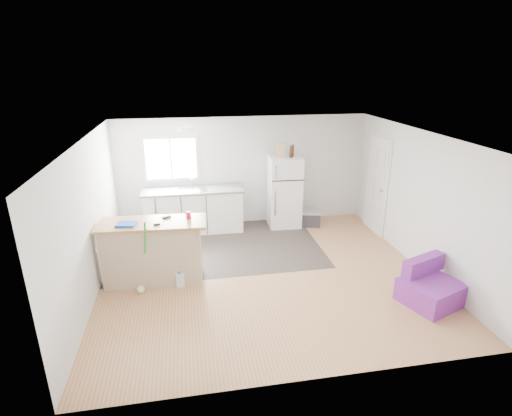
{
  "coord_description": "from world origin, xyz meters",
  "views": [
    {
      "loc": [
        -1.23,
        -6.0,
        3.47
      ],
      "look_at": [
        -0.04,
        0.7,
        0.98
      ],
      "focal_mm": 28.0,
      "sensor_mm": 36.0,
      "label": 1
    }
  ],
  "objects_px": {
    "cardboard_box": "(280,150)",
    "refrigerator": "(284,192)",
    "bottle_left": "(291,152)",
    "kitchen_cabinets": "(194,210)",
    "cleaner_jug": "(180,280)",
    "mop": "(142,279)",
    "red_cup": "(188,215)",
    "cooler": "(310,218)",
    "bottle_right": "(292,151)",
    "purple_seat": "(429,288)",
    "blue_tray": "(126,224)",
    "peninsula": "(153,251)"
  },
  "relations": [
    {
      "from": "red_cup",
      "to": "bottle_left",
      "type": "height_order",
      "value": "bottle_left"
    },
    {
      "from": "cleaner_jug",
      "to": "bottle_right",
      "type": "height_order",
      "value": "bottle_right"
    },
    {
      "from": "kitchen_cabinets",
      "to": "cardboard_box",
      "type": "relative_size",
      "value": 7.13
    },
    {
      "from": "cooler",
      "to": "red_cup",
      "type": "height_order",
      "value": "red_cup"
    },
    {
      "from": "purple_seat",
      "to": "mop",
      "type": "bearing_deg",
      "value": 146.18
    },
    {
      "from": "peninsula",
      "to": "refrigerator",
      "type": "relative_size",
      "value": 1.12
    },
    {
      "from": "kitchen_cabinets",
      "to": "red_cup",
      "type": "relative_size",
      "value": 17.82
    },
    {
      "from": "kitchen_cabinets",
      "to": "cleaner_jug",
      "type": "height_order",
      "value": "kitchen_cabinets"
    },
    {
      "from": "red_cup",
      "to": "bottle_left",
      "type": "relative_size",
      "value": 0.48
    },
    {
      "from": "purple_seat",
      "to": "bottle_left",
      "type": "height_order",
      "value": "bottle_left"
    },
    {
      "from": "purple_seat",
      "to": "red_cup",
      "type": "distance_m",
      "value": 3.94
    },
    {
      "from": "refrigerator",
      "to": "cardboard_box",
      "type": "xyz_separation_m",
      "value": [
        -0.12,
        -0.03,
        0.94
      ]
    },
    {
      "from": "bottle_left",
      "to": "cooler",
      "type": "bearing_deg",
      "value": -4.81
    },
    {
      "from": "cardboard_box",
      "to": "refrigerator",
      "type": "bearing_deg",
      "value": 13.01
    },
    {
      "from": "bottle_left",
      "to": "purple_seat",
      "type": "bearing_deg",
      "value": -67.76
    },
    {
      "from": "kitchen_cabinets",
      "to": "cooler",
      "type": "xyz_separation_m",
      "value": [
        2.56,
        -0.16,
        -0.3
      ]
    },
    {
      "from": "red_cup",
      "to": "peninsula",
      "type": "bearing_deg",
      "value": -175.69
    },
    {
      "from": "cleaner_jug",
      "to": "cardboard_box",
      "type": "bearing_deg",
      "value": 35.22
    },
    {
      "from": "cooler",
      "to": "cardboard_box",
      "type": "xyz_separation_m",
      "value": [
        -0.68,
        0.12,
        1.54
      ]
    },
    {
      "from": "refrigerator",
      "to": "bottle_left",
      "type": "bearing_deg",
      "value": -44.04
    },
    {
      "from": "peninsula",
      "to": "refrigerator",
      "type": "distance_m",
      "value": 3.39
    },
    {
      "from": "purple_seat",
      "to": "bottle_left",
      "type": "bearing_deg",
      "value": 92.06
    },
    {
      "from": "bottle_right",
      "to": "blue_tray",
      "type": "bearing_deg",
      "value": -147.14
    },
    {
      "from": "cardboard_box",
      "to": "bottle_right",
      "type": "relative_size",
      "value": 1.2
    },
    {
      "from": "cleaner_jug",
      "to": "mop",
      "type": "relative_size",
      "value": 0.24
    },
    {
      "from": "kitchen_cabinets",
      "to": "bottle_left",
      "type": "distance_m",
      "value": 2.43
    },
    {
      "from": "refrigerator",
      "to": "cardboard_box",
      "type": "height_order",
      "value": "cardboard_box"
    },
    {
      "from": "red_cup",
      "to": "bottle_left",
      "type": "distance_m",
      "value": 2.95
    },
    {
      "from": "purple_seat",
      "to": "blue_tray",
      "type": "relative_size",
      "value": 3.28
    },
    {
      "from": "kitchen_cabinets",
      "to": "cleaner_jug",
      "type": "bearing_deg",
      "value": -96.94
    },
    {
      "from": "cooler",
      "to": "blue_tray",
      "type": "bearing_deg",
      "value": -139.73
    },
    {
      "from": "purple_seat",
      "to": "cleaner_jug",
      "type": "bearing_deg",
      "value": 143.47
    },
    {
      "from": "mop",
      "to": "blue_tray",
      "type": "distance_m",
      "value": 0.9
    },
    {
      "from": "purple_seat",
      "to": "cleaner_jug",
      "type": "height_order",
      "value": "purple_seat"
    },
    {
      "from": "cleaner_jug",
      "to": "blue_tray",
      "type": "xyz_separation_m",
      "value": [
        -0.77,
        0.21,
        0.95
      ]
    },
    {
      "from": "blue_tray",
      "to": "cardboard_box",
      "type": "relative_size",
      "value": 1.0
    },
    {
      "from": "cleaner_jug",
      "to": "red_cup",
      "type": "height_order",
      "value": "red_cup"
    },
    {
      "from": "cooler",
      "to": "blue_tray",
      "type": "relative_size",
      "value": 1.76
    },
    {
      "from": "cleaner_jug",
      "to": "purple_seat",
      "type": "bearing_deg",
      "value": -27.13
    },
    {
      "from": "cooler",
      "to": "refrigerator",
      "type": "bearing_deg",
      "value": 177.68
    },
    {
      "from": "mop",
      "to": "refrigerator",
      "type": "bearing_deg",
      "value": 15.53
    },
    {
      "from": "blue_tray",
      "to": "bottle_right",
      "type": "xyz_separation_m",
      "value": [
        3.24,
        2.09,
        0.62
      ]
    },
    {
      "from": "bottle_left",
      "to": "bottle_right",
      "type": "bearing_deg",
      "value": 65.15
    },
    {
      "from": "cardboard_box",
      "to": "peninsula",
      "type": "bearing_deg",
      "value": -142.71
    },
    {
      "from": "kitchen_cabinets",
      "to": "purple_seat",
      "type": "relative_size",
      "value": 2.17
    },
    {
      "from": "mop",
      "to": "red_cup",
      "type": "relative_size",
      "value": 10.21
    },
    {
      "from": "mop",
      "to": "bottle_left",
      "type": "xyz_separation_m",
      "value": [
        3.01,
        2.24,
        1.47
      ]
    },
    {
      "from": "cardboard_box",
      "to": "bottle_left",
      "type": "distance_m",
      "value": 0.24
    },
    {
      "from": "refrigerator",
      "to": "purple_seat",
      "type": "height_order",
      "value": "refrigerator"
    },
    {
      "from": "red_cup",
      "to": "bottle_right",
      "type": "relative_size",
      "value": 0.48
    }
  ]
}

